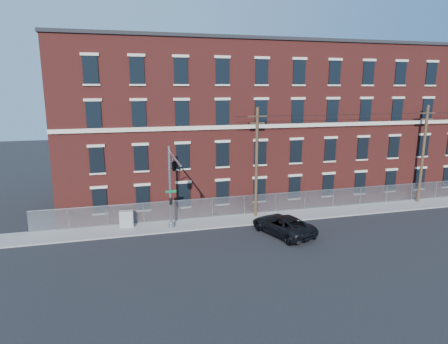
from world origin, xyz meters
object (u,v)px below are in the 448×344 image
utility_pole_near (257,161)px  pickup_truck (283,225)px  traffic_signal_mast (173,173)px  utility_cabinet (127,219)px

utility_pole_near → pickup_truck: bearing=-81.7°
traffic_signal_mast → utility_pole_near: utility_pole_near is taller
utility_pole_near → pickup_truck: utility_pole_near is taller
utility_cabinet → pickup_truck: bearing=-13.7°
utility_pole_near → utility_cabinet: 12.51m
traffic_signal_mast → utility_pole_near: bearing=23.1°
traffic_signal_mast → utility_cabinet: 6.76m
traffic_signal_mast → utility_cabinet: (-3.67, 3.40, -4.55)m
utility_cabinet → utility_pole_near: bearing=7.3°
traffic_signal_mast → pickup_truck: 9.91m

